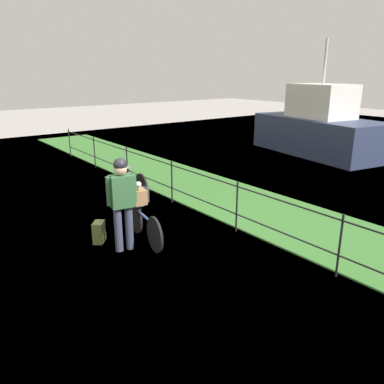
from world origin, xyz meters
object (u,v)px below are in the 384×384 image
Objects in this scene: bicycle_parked at (132,181)px; moored_boat_near at (319,128)px; mooring_bollard at (145,194)px; cyclist_person at (122,196)px; backpack_on_paving at (99,232)px; bicycle_main at (144,224)px; wooden_crate at (137,196)px; terrier_dog at (137,186)px.

moored_boat_near reaches higher than bicycle_parked.
cyclist_person is at bearing -38.74° from mooring_bollard.
backpack_on_paving is at bearing -40.88° from bicycle_parked.
moored_boat_near reaches higher than bicycle_main.
cyclist_person reaches higher than wooden_crate.
mooring_bollard is at bearing -11.98° from backpack_on_paving.
bicycle_main is at bearing -9.29° from wooden_crate.
moored_boat_near is at bearing 105.50° from wooden_crate.
wooden_crate is at bearing 170.71° from bicycle_main.
bicycle_parked is (-2.30, 1.99, 0.14)m from backpack_on_paving.
moored_boat_near is at bearing 107.31° from bicycle_main.
wooden_crate is at bearing -74.50° from moored_boat_near.
moored_boat_near is at bearing 91.31° from bicycle_parked.
bicycle_main is 0.74m from terrier_dog.
bicycle_main is 0.96× the size of cyclist_person.
bicycle_parked is 8.26m from moored_boat_near.
bicycle_main is 0.82m from cyclist_person.
cyclist_person is 4.21× the size of backpack_on_paving.
moored_boat_near is at bearing 96.78° from mooring_bollard.
backpack_on_paving is (-0.14, -0.76, -0.59)m from wooden_crate.
backpack_on_paving is at bearing -124.41° from bicycle_main.
bicycle_parked is at bearing 172.80° from mooring_bollard.
mooring_bollard is 0.24× the size of bicycle_parked.
mooring_bollard is 8.43m from moored_boat_near.
backpack_on_paving is 2.41m from mooring_bollard.
cyclist_person is at bearing -118.60° from backpack_on_paving.
moored_boat_near is at bearing 107.03° from cyclist_person.
bicycle_parked is (-2.46, 1.24, -0.67)m from terrier_dog.
moored_boat_near is (-2.97, 9.53, 0.63)m from bicycle_main.
bicycle_parked is 0.30× the size of moored_boat_near.
mooring_bollard is at bearing 148.96° from bicycle_main.
terrier_dog is at bearing 128.19° from cyclist_person.
bicycle_main is 0.97× the size of bicycle_parked.
backpack_on_paving is 1.02× the size of mooring_bollard.
terrier_dog is 9.84m from moored_boat_near.
wooden_crate is 9.83m from moored_boat_near.
moored_boat_near reaches higher than cyclist_person.
moored_boat_near is (-3.06, 10.00, -0.02)m from cyclist_person.
mooring_bollard is at bearing 145.55° from terrier_dog.
mooring_bollard is at bearing 145.24° from wooden_crate.
cyclist_person is 0.30× the size of moored_boat_near.
bicycle_main is 3.07m from bicycle_parked.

